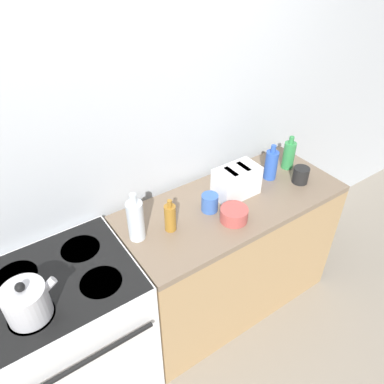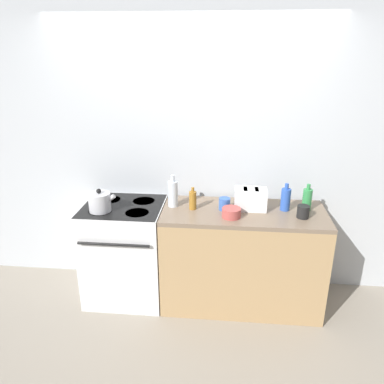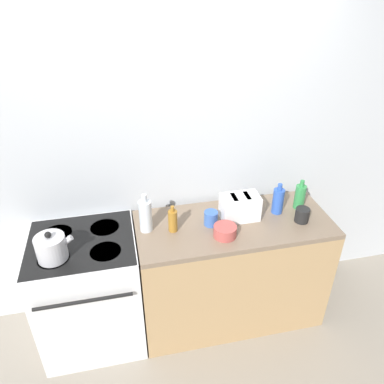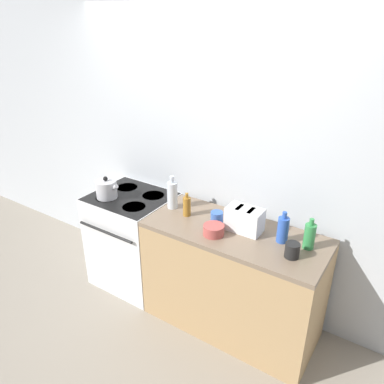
{
  "view_description": "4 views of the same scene",
  "coord_description": "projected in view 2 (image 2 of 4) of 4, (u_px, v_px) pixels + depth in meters",
  "views": [
    {
      "loc": [
        -0.7,
        -1.0,
        2.31
      ],
      "look_at": [
        0.25,
        0.39,
        1.04
      ],
      "focal_mm": 35.0,
      "sensor_mm": 36.0,
      "label": 1
    },
    {
      "loc": [
        0.34,
        -2.65,
        2.22
      ],
      "look_at": [
        0.04,
        0.37,
        1.05
      ],
      "focal_mm": 35.0,
      "sensor_mm": 36.0,
      "label": 2
    },
    {
      "loc": [
        -0.26,
        -1.74,
        2.49
      ],
      "look_at": [
        0.2,
        0.36,
        1.18
      ],
      "focal_mm": 35.0,
      "sensor_mm": 36.0,
      "label": 3
    },
    {
      "loc": [
        1.56,
        -1.9,
        2.4
      ],
      "look_at": [
        0.05,
        0.39,
        1.09
      ],
      "focal_mm": 35.0,
      "sensor_mm": 36.0,
      "label": 4
    }
  ],
  "objects": [
    {
      "name": "kettle",
      "position": [
        100.0,
        202.0,
        3.17
      ],
      "size": [
        0.23,
        0.19,
        0.2
      ],
      "color": "silver",
      "rests_on": "stove"
    },
    {
      "name": "bottle_clear",
      "position": [
        173.0,
        193.0,
        3.25
      ],
      "size": [
        0.09,
        0.09,
        0.29
      ],
      "color": "silver",
      "rests_on": "counter_block"
    },
    {
      "name": "cup_blue",
      "position": [
        224.0,
        204.0,
        3.2
      ],
      "size": [
        0.1,
        0.1,
        0.1
      ],
      "color": "#3860B2",
      "rests_on": "counter_block"
    },
    {
      "name": "stove",
      "position": [
        126.0,
        250.0,
        3.46
      ],
      "size": [
        0.71,
        0.66,
        0.92
      ],
      "color": "silver",
      "rests_on": "ground_plane"
    },
    {
      "name": "bottle_blue",
      "position": [
        286.0,
        199.0,
        3.18
      ],
      "size": [
        0.08,
        0.08,
        0.24
      ],
      "color": "#2D56B7",
      "rests_on": "counter_block"
    },
    {
      "name": "wall_back",
      "position": [
        190.0,
        154.0,
        3.45
      ],
      "size": [
        8.0,
        0.05,
        2.6
      ],
      "color": "silver",
      "rests_on": "ground_plane"
    },
    {
      "name": "bottle_amber",
      "position": [
        193.0,
        200.0,
        3.21
      ],
      "size": [
        0.06,
        0.06,
        0.2
      ],
      "color": "#9E6B23",
      "rests_on": "counter_block"
    },
    {
      "name": "ground_plane",
      "position": [
        183.0,
        318.0,
        3.29
      ],
      "size": [
        12.0,
        12.0,
        0.0
      ],
      "primitive_type": "plane",
      "color": "gray"
    },
    {
      "name": "cup_black",
      "position": [
        303.0,
        212.0,
        3.05
      ],
      "size": [
        0.1,
        0.1,
        0.1
      ],
      "color": "black",
      "rests_on": "counter_block"
    },
    {
      "name": "toaster",
      "position": [
        251.0,
        199.0,
        3.2
      ],
      "size": [
        0.27,
        0.16,
        0.19
      ],
      "color": "white",
      "rests_on": "counter_block"
    },
    {
      "name": "counter_block",
      "position": [
        242.0,
        258.0,
        3.36
      ],
      "size": [
        1.4,
        0.61,
        0.92
      ],
      "color": "tan",
      "rests_on": "ground_plane"
    },
    {
      "name": "bottle_green",
      "position": [
        307.0,
        199.0,
        3.19
      ],
      "size": [
        0.08,
        0.08,
        0.23
      ],
      "color": "#338C47",
      "rests_on": "counter_block"
    },
    {
      "name": "bowl",
      "position": [
        231.0,
        213.0,
        3.07
      ],
      "size": [
        0.16,
        0.16,
        0.08
      ],
      "color": "#B24C47",
      "rests_on": "counter_block"
    }
  ]
}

